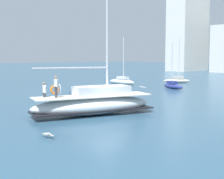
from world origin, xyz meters
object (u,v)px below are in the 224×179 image
moored_cutter_left (177,80)px  main_sailboat (94,103)px  mooring_buoy (70,98)px  moored_catamaran (173,85)px  seagull (47,134)px  moored_sloop_near (122,81)px

moored_cutter_left → main_sailboat: bearing=-66.0°
main_sailboat → mooring_buoy: main_sailboat is taller
main_sailboat → moored_catamaran: size_ratio=1.93×
seagull → mooring_buoy: 16.10m
moored_cutter_left → seagull: moored_cutter_left is taller
main_sailboat → moored_sloop_near: main_sailboat is taller
moored_catamaran → mooring_buoy: bearing=-92.3°
moored_cutter_left → mooring_buoy: size_ratio=8.76×
moored_sloop_near → mooring_buoy: bearing=-61.9°
moored_cutter_left → moored_sloop_near: bearing=-115.2°
moored_sloop_near → moored_cutter_left: size_ratio=0.98×
moored_sloop_near → seagull: bearing=-51.9°
moored_cutter_left → mooring_buoy: bearing=-79.7°
moored_sloop_near → moored_catamaran: bearing=2.9°
mooring_buoy → main_sailboat: bearing=-24.6°
moored_catamaran → seagull: (11.60, -27.45, -0.24)m
moored_cutter_left → mooring_buoy: moored_cutter_left is taller
moored_sloop_near → mooring_buoy: 18.79m
main_sailboat → mooring_buoy: bearing=155.4°
seagull → moored_sloop_near: bearing=128.1°
main_sailboat → mooring_buoy: 9.39m
main_sailboat → mooring_buoy: (-8.51, 3.90, -0.73)m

